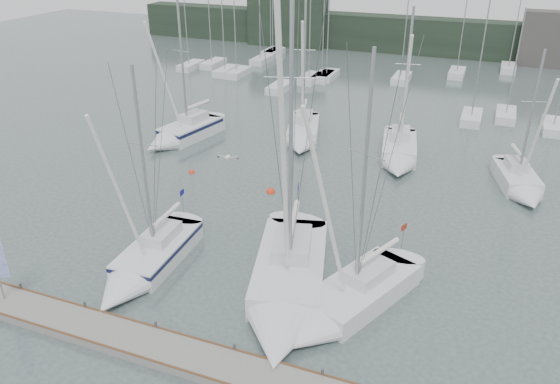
{
  "coord_description": "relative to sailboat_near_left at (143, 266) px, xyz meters",
  "views": [
    {
      "loc": [
        10.53,
        -20.26,
        17.01
      ],
      "look_at": [
        0.55,
        5.0,
        3.63
      ],
      "focal_mm": 35.0,
      "sensor_mm": 36.0,
      "label": 1
    }
  ],
  "objects": [
    {
      "name": "sailboat_near_center",
      "position": [
        8.07,
        0.33,
        0.09
      ],
      "size": [
        6.31,
        11.89,
        18.62
      ],
      "rotation": [
        0.0,
        0.0,
        0.26
      ],
      "color": "white",
      "rests_on": "ground"
    },
    {
      "name": "mast_forest",
      "position": [
        1.84,
        42.97,
        -0.05
      ],
      "size": [
        50.61,
        26.99,
        14.88
      ],
      "color": "white",
      "rests_on": "ground"
    },
    {
      "name": "sailboat_near_right",
      "position": [
        10.64,
        0.39,
        -0.01
      ],
      "size": [
        6.2,
        9.55,
        13.61
      ],
      "rotation": [
        0.0,
        0.0,
        -0.41
      ],
      "color": "white",
      "rests_on": "ground"
    },
    {
      "name": "sailboat_near_left",
      "position": [
        0.0,
        0.0,
        0.0
      ],
      "size": [
        3.07,
        9.02,
        11.99
      ],
      "rotation": [
        0.0,
        0.0,
        0.05
      ],
      "color": "white",
      "rests_on": "ground"
    },
    {
      "name": "ground",
      "position": [
        5.27,
        0.26,
        -0.53
      ],
      "size": [
        160.0,
        160.0,
        0.0
      ],
      "primitive_type": "plane",
      "color": "#414F4E",
      "rests_on": "ground"
    },
    {
      "name": "dock",
      "position": [
        5.27,
        -4.74,
        -0.33
      ],
      "size": [
        24.0,
        2.0,
        0.4
      ],
      "primitive_type": "cube",
      "color": "slate",
      "rests_on": "ground"
    },
    {
      "name": "far_building_left",
      "position": [
        -14.73,
        60.26,
        3.47
      ],
      "size": [
        12.0,
        3.0,
        8.0
      ],
      "primitive_type": "cube",
      "color": "black",
      "rests_on": "ground"
    },
    {
      "name": "far_treeline",
      "position": [
        5.27,
        62.26,
        1.97
      ],
      "size": [
        90.0,
        4.0,
        5.0
      ],
      "primitive_type": "cube",
      "color": "black",
      "rests_on": "ground"
    },
    {
      "name": "sailboat_mid_c",
      "position": [
        9.89,
        20.45,
        0.1
      ],
      "size": [
        3.97,
        8.64,
        12.53
      ],
      "rotation": [
        0.0,
        0.0,
        0.17
      ],
      "color": "white",
      "rests_on": "ground"
    },
    {
      "name": "buoy_c",
      "position": [
        -4.37,
        12.76,
        -0.53
      ],
      "size": [
        0.47,
        0.47,
        0.47
      ],
      "primitive_type": "sphere",
      "color": "red",
      "rests_on": "ground"
    },
    {
      "name": "sailboat_mid_a",
      "position": [
        -8.59,
        18.15,
        0.12
      ],
      "size": [
        4.33,
        8.62,
        12.67
      ],
      "rotation": [
        0.0,
        0.0,
        -0.2
      ],
      "color": "white",
      "rests_on": "ground"
    },
    {
      "name": "sailboat_mid_b",
      "position": [
        1.31,
        21.92,
        0.06
      ],
      "size": [
        4.72,
        8.76,
        12.77
      ],
      "rotation": [
        0.0,
        0.0,
        0.27
      ],
      "color": "white",
      "rests_on": "ground"
    },
    {
      "name": "seagull",
      "position": [
        3.76,
        3.16,
        5.7
      ],
      "size": [
        1.07,
        0.5,
        0.21
      ],
      "rotation": [
        0.0,
        0.0,
        0.16
      ],
      "color": "white",
      "rests_on": "ground"
    },
    {
      "name": "buoy_a",
      "position": [
        2.51,
        11.83,
        -0.53
      ],
      "size": [
        0.63,
        0.63,
        0.63
      ],
      "primitive_type": "sphere",
      "color": "red",
      "rests_on": "ground"
    },
    {
      "name": "sailboat_mid_e",
      "position": [
        18.88,
        18.15,
        0.01
      ],
      "size": [
        4.09,
        7.17,
        10.56
      ],
      "rotation": [
        0.0,
        0.0,
        0.27
      ],
      "color": "white",
      "rests_on": "ground"
    }
  ]
}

